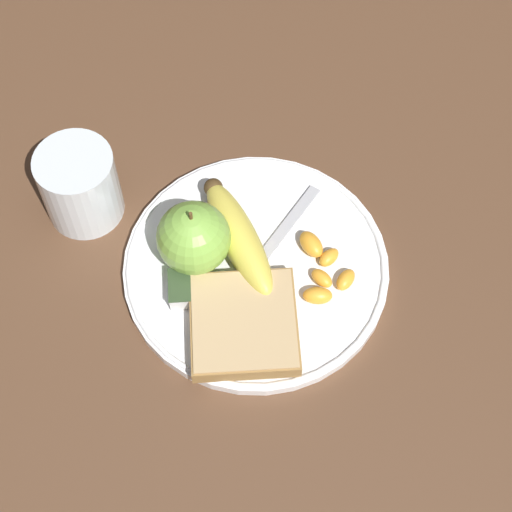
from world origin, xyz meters
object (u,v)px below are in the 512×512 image
juice_glass (80,187)px  banana (238,236)px  apple (194,238)px  bread_slice (244,324)px  jam_packet (184,289)px  plate (256,267)px  fork (262,258)px

juice_glass → banana: bearing=67.9°
juice_glass → apple: (0.08, 0.12, 0.01)m
bread_slice → jam_packet: bearing=-127.0°
apple → plate: bearing=76.3°
plate → jam_packet: bearing=-69.5°
juice_glass → apple: apple is taller
apple → jam_packet: 0.05m
banana → jam_packet: size_ratio=3.97×
juice_glass → banana: (0.07, 0.16, -0.01)m
juice_glass → fork: bearing=65.6°
fork → bread_slice: bearing=20.7°
juice_glass → apple: bearing=57.0°
jam_packet → apple: bearing=163.6°
juice_glass → jam_packet: (0.12, 0.11, -0.02)m
juice_glass → jam_packet: juice_glass is taller
apple → fork: bearing=83.2°
apple → fork: size_ratio=0.56×
apple → banana: size_ratio=0.56×
fork → jam_packet: bearing=-28.9°
plate → juice_glass: juice_glass is taller
juice_glass → plate: bearing=63.0°
fork → apple: bearing=-58.7°
plate → fork: (-0.01, 0.01, 0.01)m
juice_glass → jam_packet: 0.16m
plate → apple: apple is taller
apple → jam_packet: (0.04, -0.01, -0.03)m
plate → bread_slice: 0.08m
fork → jam_packet: (0.04, -0.08, 0.01)m
fork → jam_packet: jam_packet is taller
apple → bread_slice: size_ratio=0.76×
fork → juice_glass: bearing=-76.3°
plate → bread_slice: (0.07, -0.02, 0.02)m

